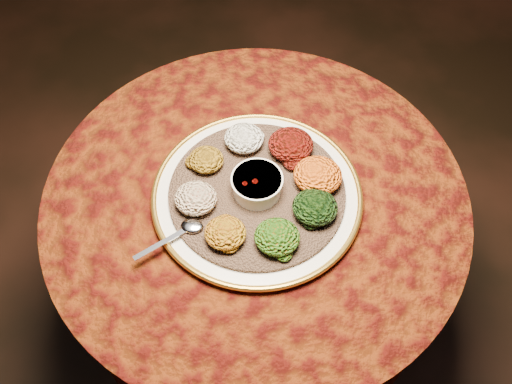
# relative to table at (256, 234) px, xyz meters

# --- Properties ---
(table) EXTENTS (0.96, 0.96, 0.73)m
(table) POSITION_rel_table_xyz_m (0.00, 0.00, 0.00)
(table) COLOR black
(table) RESTS_ON ground
(platter) EXTENTS (0.49, 0.49, 0.02)m
(platter) POSITION_rel_table_xyz_m (0.00, -0.01, 0.19)
(platter) COLOR silver
(platter) RESTS_ON table
(injera) EXTENTS (0.40, 0.40, 0.01)m
(injera) POSITION_rel_table_xyz_m (0.00, -0.01, 0.20)
(injera) COLOR brown
(injera) RESTS_ON platter
(stew_bowl) EXTENTS (0.11, 0.11, 0.05)m
(stew_bowl) POSITION_rel_table_xyz_m (0.00, -0.01, 0.24)
(stew_bowl) COLOR white
(stew_bowl) RESTS_ON injera
(spoon) EXTENTS (0.13, 0.11, 0.01)m
(spoon) POSITION_rel_table_xyz_m (-0.13, -0.13, 0.21)
(spoon) COLOR silver
(spoon) RESTS_ON injera
(portion_ayib) EXTENTS (0.09, 0.09, 0.04)m
(portion_ayib) POSITION_rel_table_xyz_m (-0.04, 0.12, 0.23)
(portion_ayib) COLOR white
(portion_ayib) RESTS_ON injera
(portion_kitfo) EXTENTS (0.10, 0.10, 0.05)m
(portion_kitfo) POSITION_rel_table_xyz_m (0.07, 0.11, 0.23)
(portion_kitfo) COLOR black
(portion_kitfo) RESTS_ON injera
(portion_tikil) EXTENTS (0.11, 0.10, 0.05)m
(portion_tikil) POSITION_rel_table_xyz_m (0.13, 0.03, 0.23)
(portion_tikil) COLOR #B8660F
(portion_tikil) RESTS_ON injera
(portion_gomen) EXTENTS (0.10, 0.09, 0.05)m
(portion_gomen) POSITION_rel_table_xyz_m (0.13, -0.05, 0.23)
(portion_gomen) COLOR black
(portion_gomen) RESTS_ON injera
(portion_mixveg) EXTENTS (0.09, 0.09, 0.05)m
(portion_mixveg) POSITION_rel_table_xyz_m (0.06, -0.13, 0.23)
(portion_mixveg) COLOR #963D09
(portion_mixveg) RESTS_ON injera
(portion_kik) EXTENTS (0.09, 0.08, 0.04)m
(portion_kik) POSITION_rel_table_xyz_m (-0.04, -0.14, 0.23)
(portion_kik) COLOR #9C6D0D
(portion_kik) RESTS_ON injera
(portion_timatim) EXTENTS (0.09, 0.09, 0.04)m
(portion_timatim) POSITION_rel_table_xyz_m (-0.12, -0.06, 0.23)
(portion_timatim) COLOR maroon
(portion_timatim) RESTS_ON injera
(portion_shiro) EXTENTS (0.08, 0.08, 0.04)m
(portion_shiro) POSITION_rel_table_xyz_m (-0.12, 0.05, 0.23)
(portion_shiro) COLOR #8B6010
(portion_shiro) RESTS_ON injera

